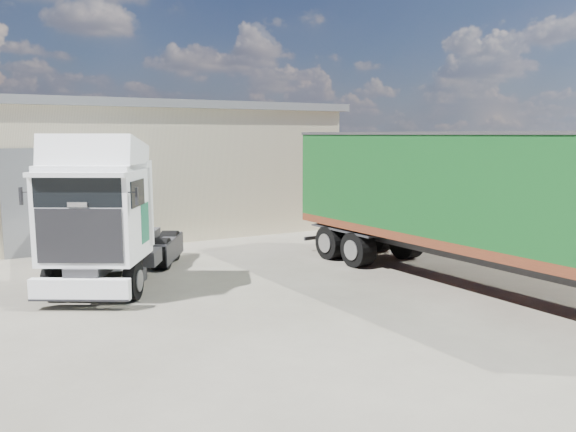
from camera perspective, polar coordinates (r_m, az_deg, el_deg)
name	(u,v)px	position (r m, az deg, el deg)	size (l,w,h in m)	color
ground	(239,334)	(11.77, -4.99, -11.82)	(120.00, 120.00, 0.00)	#2A2822
brick_boundary_wall	(448,207)	(22.80, 15.98, 0.93)	(0.35, 26.00, 2.50)	maroon
tractor_unit	(106,224)	(15.45, -17.98, -0.81)	(4.90, 6.29, 4.06)	black
box_trailer	(473,193)	(15.54, 18.29, 2.21)	(3.65, 12.56, 4.12)	#2D2D30
panel_van	(94,234)	(18.50, -19.12, -1.70)	(2.07, 4.72, 1.90)	black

